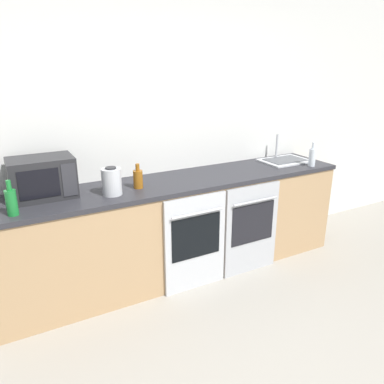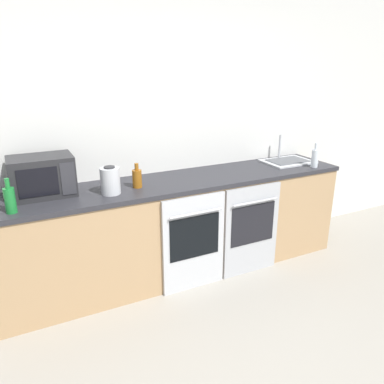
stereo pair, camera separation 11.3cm
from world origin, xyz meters
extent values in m
cube|color=silver|center=(0.00, 2.12, 1.30)|extent=(10.00, 0.06, 2.60)
cube|color=tan|center=(0.00, 1.78, 0.44)|extent=(3.29, 0.62, 0.88)
cube|color=#28282D|center=(0.00, 1.78, 0.90)|extent=(3.32, 0.64, 0.04)
cube|color=#B7BABF|center=(0.01, 1.46, 0.43)|extent=(0.58, 0.03, 0.87)
cube|color=black|center=(0.01, 1.44, 0.50)|extent=(0.46, 0.01, 0.38)
cylinder|color=#B7BABF|center=(0.01, 1.42, 0.73)|extent=(0.48, 0.02, 0.02)
cube|color=#A8AAAF|center=(0.61, 1.46, 0.43)|extent=(0.58, 0.03, 0.87)
cube|color=black|center=(0.61, 1.44, 0.50)|extent=(0.46, 0.01, 0.38)
cylinder|color=#A8AAAF|center=(0.61, 1.42, 0.73)|extent=(0.48, 0.02, 0.02)
cube|color=#232326|center=(-1.10, 1.88, 1.08)|extent=(0.47, 0.32, 0.31)
cube|color=black|center=(-1.14, 1.72, 1.08)|extent=(0.28, 0.01, 0.21)
cube|color=#2D2D33|center=(-0.93, 1.72, 1.08)|extent=(0.10, 0.01, 0.25)
cylinder|color=#8C5114|center=(-0.38, 1.74, 1.00)|extent=(0.08, 0.08, 0.15)
cylinder|color=#8C5114|center=(-0.38, 1.74, 1.10)|extent=(0.03, 0.03, 0.06)
cylinder|color=silver|center=(1.41, 1.56, 1.01)|extent=(0.07, 0.07, 0.18)
cylinder|color=silver|center=(1.41, 1.56, 1.13)|extent=(0.03, 0.03, 0.07)
cylinder|color=#19722D|center=(-1.34, 1.59, 1.01)|extent=(0.08, 0.08, 0.18)
cylinder|color=#19722D|center=(-1.34, 1.59, 1.14)|extent=(0.03, 0.03, 0.07)
cylinder|color=#B7BABF|center=(-0.62, 1.68, 1.03)|extent=(0.15, 0.15, 0.21)
cylinder|color=#262628|center=(-0.62, 1.68, 1.14)|extent=(0.08, 0.08, 0.01)
cube|color=#B7BABF|center=(1.31, 1.84, 0.93)|extent=(0.50, 0.37, 0.01)
cube|color=#4C4F54|center=(1.31, 1.84, 0.94)|extent=(0.40, 0.27, 0.01)
cylinder|color=#B7BABF|center=(1.31, 1.98, 1.06)|extent=(0.02, 0.02, 0.25)
camera|label=1|loc=(-1.40, -1.08, 1.91)|focal=35.00mm
camera|label=2|loc=(-1.30, -1.13, 1.91)|focal=35.00mm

